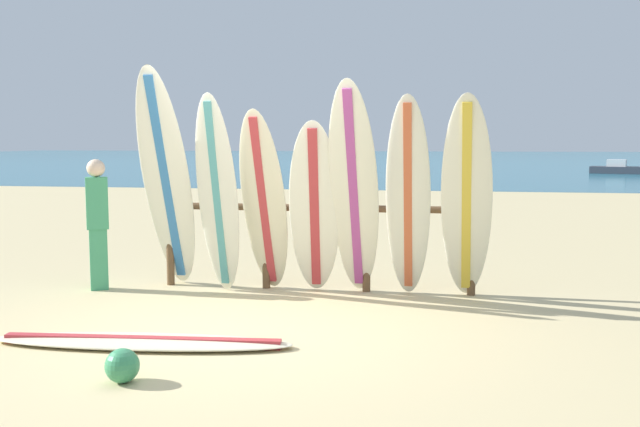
{
  "coord_description": "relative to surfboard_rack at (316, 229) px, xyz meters",
  "views": [
    {
      "loc": [
        1.79,
        -6.03,
        1.73
      ],
      "look_at": [
        0.45,
        2.18,
        0.85
      ],
      "focal_mm": 39.66,
      "sensor_mm": 36.0,
      "label": 1
    }
  ],
  "objects": [
    {
      "name": "ground_plane",
      "position": [
        -0.45,
        -1.88,
        -0.71
      ],
      "size": [
        120.0,
        120.0,
        0.0
      ],
      "primitive_type": "plane",
      "color": "#CCB784"
    },
    {
      "name": "ocean_water",
      "position": [
        -0.45,
        56.12,
        -0.7
      ],
      "size": [
        120.0,
        80.0,
        0.01
      ],
      "primitive_type": "cube",
      "color": "teal",
      "rests_on": "ground"
    },
    {
      "name": "surfboard_rack",
      "position": [
        0.0,
        0.0,
        0.0
      ],
      "size": [
        3.62,
        0.09,
        1.1
      ],
      "color": "brown",
      "rests_on": "ground"
    },
    {
      "name": "surfboard_leaning_far_left",
      "position": [
        -1.66,
        -0.32,
        0.55
      ],
      "size": [
        0.57,
        1.06,
        2.52
      ],
      "color": "white",
      "rests_on": "ground"
    },
    {
      "name": "surfboard_leaning_left",
      "position": [
        -1.03,
        -0.41,
        0.41
      ],
      "size": [
        0.51,
        0.59,
        2.23
      ],
      "color": "silver",
      "rests_on": "ground"
    },
    {
      "name": "surfboard_leaning_center_left",
      "position": [
        -0.54,
        -0.26,
        0.33
      ],
      "size": [
        0.59,
        0.78,
        2.06
      ],
      "color": "beige",
      "rests_on": "ground"
    },
    {
      "name": "surfboard_leaning_center",
      "position": [
        0.05,
        -0.37,
        0.26
      ],
      "size": [
        0.64,
        0.88,
        1.94
      ],
      "color": "white",
      "rests_on": "ground"
    },
    {
      "name": "surfboard_leaning_center_right",
      "position": [
        0.49,
        -0.44,
        0.46
      ],
      "size": [
        0.56,
        1.11,
        2.34
      ],
      "color": "silver",
      "rests_on": "ground"
    },
    {
      "name": "surfboard_leaning_right",
      "position": [
        1.06,
        -0.27,
        0.4
      ],
      "size": [
        0.5,
        0.66,
        2.2
      ],
      "color": "silver",
      "rests_on": "ground"
    },
    {
      "name": "surfboard_leaning_far_right",
      "position": [
        1.67,
        -0.35,
        0.39
      ],
      "size": [
        0.6,
        0.88,
        2.2
      ],
      "color": "silver",
      "rests_on": "ground"
    },
    {
      "name": "surfboard_lying_on_sand",
      "position": [
        -1.08,
        -2.43,
        -0.67
      ],
      "size": [
        2.6,
        0.7,
        0.08
      ],
      "color": "beige",
      "rests_on": "ground"
    },
    {
      "name": "beachgoer_standing",
      "position": [
        -2.47,
        -0.39,
        0.12
      ],
      "size": [
        0.29,
        0.25,
        1.51
      ],
      "color": "#3F9966",
      "rests_on": "ground"
    },
    {
      "name": "small_boat_offshore",
      "position": [
        10.44,
        29.92,
        -0.45
      ],
      "size": [
        2.69,
        1.8,
        0.71
      ],
      "color": "#333842",
      "rests_on": "ocean_water"
    },
    {
      "name": "beach_ball",
      "position": [
        -0.84,
        -3.31,
        -0.58
      ],
      "size": [
        0.25,
        0.25,
        0.25
      ],
      "primitive_type": "sphere",
      "color": "#388C59",
      "rests_on": "ground"
    }
  ]
}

